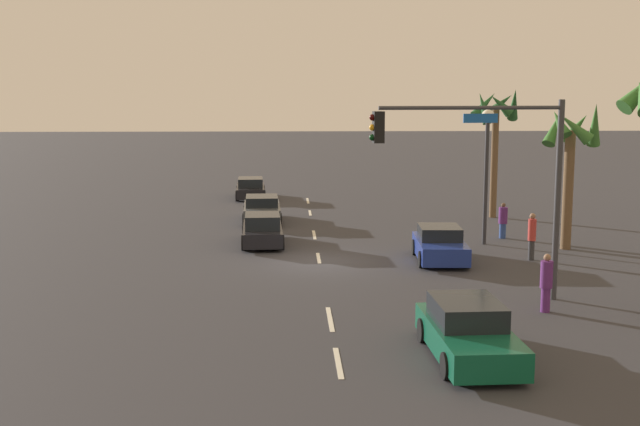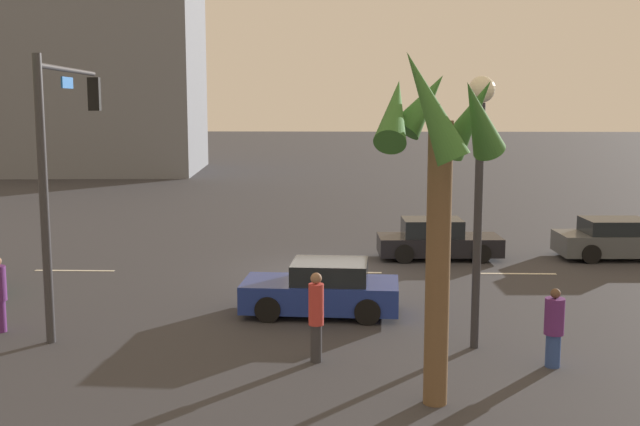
# 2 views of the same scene
# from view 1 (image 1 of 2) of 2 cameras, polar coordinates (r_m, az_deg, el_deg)

# --- Properties ---
(ground_plane) EXTENTS (220.00, 220.00, 0.00)m
(ground_plane) POSITION_cam_1_polar(r_m,az_deg,el_deg) (31.16, -0.05, -3.55)
(ground_plane) COLOR #333338
(lane_stripe_0) EXTENTS (2.50, 0.14, 0.01)m
(lane_stripe_0) POSITION_cam_1_polar(r_m,az_deg,el_deg) (48.89, -0.89, 0.89)
(lane_stripe_0) COLOR silver
(lane_stripe_0) RESTS_ON ground_plane
(lane_stripe_1) EXTENTS (1.96, 0.14, 0.01)m
(lane_stripe_1) POSITION_cam_1_polar(r_m,az_deg,el_deg) (43.89, -0.72, 0.01)
(lane_stripe_1) COLOR silver
(lane_stripe_1) RESTS_ON ground_plane
(lane_stripe_2) EXTENTS (2.35, 0.14, 0.01)m
(lane_stripe_2) POSITION_cam_1_polar(r_m,az_deg,el_deg) (37.07, -0.42, -1.58)
(lane_stripe_2) COLOR silver
(lane_stripe_2) RESTS_ON ground_plane
(lane_stripe_3) EXTENTS (2.06, 0.14, 0.01)m
(lane_stripe_3) POSITION_cam_1_polar(r_m,az_deg,el_deg) (31.88, -0.11, -3.26)
(lane_stripe_3) COLOR silver
(lane_stripe_3) RESTS_ON ground_plane
(lane_stripe_4) EXTENTS (2.55, 0.14, 0.01)m
(lane_stripe_4) POSITION_cam_1_polar(r_m,az_deg,el_deg) (23.41, 0.73, -7.65)
(lane_stripe_4) COLOR silver
(lane_stripe_4) RESTS_ON ground_plane
(lane_stripe_5) EXTENTS (2.28, 0.14, 0.01)m
(lane_stripe_5) POSITION_cam_1_polar(r_m,az_deg,el_deg) (19.78, 1.33, -10.74)
(lane_stripe_5) COLOR silver
(lane_stripe_5) RESTS_ON ground_plane
(car_0) EXTENTS (4.41, 2.08, 1.37)m
(car_0) POSITION_cam_1_polar(r_m,az_deg,el_deg) (40.93, -4.21, 0.25)
(car_0) COLOR #474C51
(car_0) RESTS_ON ground_plane
(car_1) EXTENTS (4.21, 1.94, 1.37)m
(car_1) POSITION_cam_1_polar(r_m,az_deg,el_deg) (34.73, -4.17, -1.26)
(car_1) COLOR black
(car_1) RESTS_ON ground_plane
(car_2) EXTENTS (4.54, 2.04, 1.43)m
(car_2) POSITION_cam_1_polar(r_m,az_deg,el_deg) (20.30, 10.62, -8.45)
(car_2) COLOR #0F5138
(car_2) RESTS_ON ground_plane
(car_3) EXTENTS (4.02, 2.10, 1.36)m
(car_3) POSITION_cam_1_polar(r_m,az_deg,el_deg) (31.62, 8.63, -2.30)
(car_3) COLOR navy
(car_3) RESTS_ON ground_plane
(car_4) EXTENTS (4.45, 1.99, 1.32)m
(car_4) POSITION_cam_1_polar(r_m,az_deg,el_deg) (50.25, -5.03, 1.76)
(car_4) COLOR black
(car_4) RESTS_ON ground_plane
(traffic_signal) EXTENTS (0.93, 6.17, 6.38)m
(traffic_signal) POSITION_cam_1_polar(r_m,az_deg,el_deg) (25.15, 12.55, 3.45)
(traffic_signal) COLOR #38383D
(traffic_signal) RESTS_ON ground_plane
(streetlamp) EXTENTS (0.56, 0.56, 5.89)m
(streetlamp) POSITION_cam_1_polar(r_m,az_deg,el_deg) (35.05, 11.94, 4.47)
(streetlamp) COLOR #2D2D33
(streetlamp) RESTS_ON ground_plane
(pedestrian_0) EXTENTS (0.45, 0.45, 1.63)m
(pedestrian_0) POSITION_cam_1_polar(r_m,az_deg,el_deg) (37.06, 13.05, -0.49)
(pedestrian_0) COLOR #2D478C
(pedestrian_0) RESTS_ON ground_plane
(pedestrian_1) EXTENTS (0.52, 0.52, 1.80)m
(pedestrian_1) POSITION_cam_1_polar(r_m,az_deg,el_deg) (24.89, 16.00, -4.78)
(pedestrian_1) COLOR #59266B
(pedestrian_1) RESTS_ON ground_plane
(pedestrian_2) EXTENTS (0.45, 0.45, 1.89)m
(pedestrian_2) POSITION_cam_1_polar(r_m,az_deg,el_deg) (32.41, 15.03, -1.54)
(pedestrian_2) COLOR #333338
(pedestrian_2) RESTS_ON ground_plane
(palm_tree_0) EXTENTS (2.49, 2.59, 6.94)m
(palm_tree_0) POSITION_cam_1_polar(r_m,az_deg,el_deg) (42.98, 12.57, 6.65)
(palm_tree_0) COLOR brown
(palm_tree_0) RESTS_ON ground_plane
(palm_tree_2) EXTENTS (2.42, 2.56, 6.27)m
(palm_tree_2) POSITION_cam_1_polar(r_m,az_deg,el_deg) (34.77, 17.69, 4.73)
(palm_tree_2) COLOR brown
(palm_tree_2) RESTS_ON ground_plane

